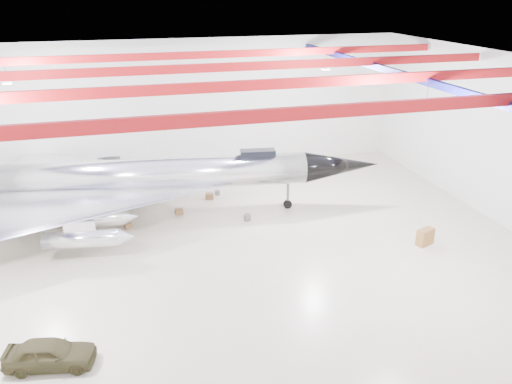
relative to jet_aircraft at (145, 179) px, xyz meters
name	(u,v)px	position (x,y,z in m)	size (l,w,h in m)	color
floor	(202,253)	(2.71, -6.12, -2.74)	(40.00, 40.00, 0.00)	beige
wall_back	(168,108)	(2.71, 8.88, 2.76)	(40.00, 40.00, 0.00)	silver
wall_right	(499,139)	(22.71, -6.12, 2.76)	(30.00, 30.00, 0.00)	silver
ceiling	(193,66)	(2.71, -6.12, 8.26)	(40.00, 40.00, 0.00)	#0A0F38
ceiling_structure	(193,79)	(2.71, -6.12, 7.59)	(39.50, 29.50, 1.08)	maroon
jet_aircraft	(145,179)	(0.00, 0.00, 0.00)	(30.57, 19.68, 8.35)	silver
jeep	(50,354)	(-4.99, -14.00, -2.11)	(1.49, 3.70, 1.26)	#36321B
desk	(425,237)	(16.18, -8.79, -2.22)	(1.13, 0.56, 1.03)	brown
crate_ply	(128,226)	(-1.40, -1.52, -2.58)	(0.46, 0.37, 0.32)	olive
toolbox_red	(183,191)	(2.90, 3.50, -2.60)	(0.40, 0.32, 0.28)	maroon
engine_drum	(247,217)	(6.48, -2.53, -2.52)	(0.48, 0.48, 0.43)	#59595B
parts_bin	(209,196)	(4.69, 1.84, -2.53)	(0.60, 0.48, 0.42)	olive
oil_barrel	(179,212)	(2.13, -0.30, -2.55)	(0.53, 0.43, 0.37)	olive
spares_box	(217,193)	(5.42, 2.44, -2.56)	(0.39, 0.39, 0.35)	#59595B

